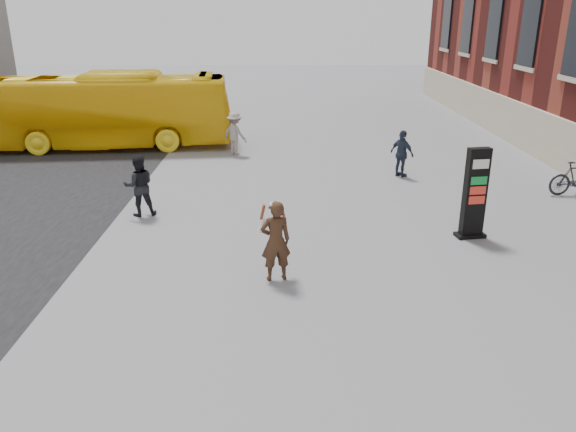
{
  "coord_description": "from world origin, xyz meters",
  "views": [
    {
      "loc": [
        -0.42,
        -11.44,
        5.32
      ],
      "look_at": [
        -0.3,
        0.26,
        1.06
      ],
      "focal_mm": 35.0,
      "sensor_mm": 36.0,
      "label": 1
    }
  ],
  "objects_px": {
    "pedestrian_b": "(235,134)",
    "pedestrian_c": "(402,154)",
    "woman": "(275,240)",
    "bus": "(97,111)",
    "pedestrian_a": "(139,185)",
    "info_pylon": "(475,194)"
  },
  "relations": [
    {
      "from": "bus",
      "to": "pedestrian_c",
      "type": "height_order",
      "value": "bus"
    },
    {
      "from": "woman",
      "to": "pedestrian_b",
      "type": "distance_m",
      "value": 11.21
    },
    {
      "from": "woman",
      "to": "pedestrian_b",
      "type": "xyz_separation_m",
      "value": [
        -1.72,
        11.07,
        -0.06
      ]
    },
    {
      "from": "woman",
      "to": "pedestrian_b",
      "type": "relative_size",
      "value": 1.04
    },
    {
      "from": "pedestrian_b",
      "to": "woman",
      "type": "bearing_deg",
      "value": 135.85
    },
    {
      "from": "pedestrian_a",
      "to": "pedestrian_b",
      "type": "distance_m",
      "value": 7.35
    },
    {
      "from": "info_pylon",
      "to": "woman",
      "type": "relative_size",
      "value": 1.31
    },
    {
      "from": "bus",
      "to": "pedestrian_a",
      "type": "height_order",
      "value": "bus"
    },
    {
      "from": "pedestrian_a",
      "to": "pedestrian_b",
      "type": "xyz_separation_m",
      "value": [
        2.06,
        7.05,
        -0.02
      ]
    },
    {
      "from": "info_pylon",
      "to": "pedestrian_c",
      "type": "bearing_deg",
      "value": 87.5
    },
    {
      "from": "bus",
      "to": "pedestrian_a",
      "type": "relative_size",
      "value": 6.42
    },
    {
      "from": "bus",
      "to": "pedestrian_c",
      "type": "bearing_deg",
      "value": -116.14
    },
    {
      "from": "pedestrian_b",
      "to": "pedestrian_c",
      "type": "relative_size",
      "value": 1.05
    },
    {
      "from": "bus",
      "to": "pedestrian_c",
      "type": "relative_size",
      "value": 6.88
    },
    {
      "from": "pedestrian_a",
      "to": "woman",
      "type": "bearing_deg",
      "value": 116.04
    },
    {
      "from": "pedestrian_a",
      "to": "bus",
      "type": "bearing_deg",
      "value": -83.49
    },
    {
      "from": "pedestrian_b",
      "to": "pedestrian_a",
      "type": "bearing_deg",
      "value": 110.73
    },
    {
      "from": "woman",
      "to": "bus",
      "type": "bearing_deg",
      "value": -72.93
    },
    {
      "from": "woman",
      "to": "pedestrian_a",
      "type": "bearing_deg",
      "value": -60.74
    },
    {
      "from": "woman",
      "to": "pedestrian_a",
      "type": "xyz_separation_m",
      "value": [
        -3.78,
        4.02,
        -0.04
      ]
    },
    {
      "from": "pedestrian_a",
      "to": "pedestrian_c",
      "type": "relative_size",
      "value": 1.07
    },
    {
      "from": "pedestrian_b",
      "to": "pedestrian_c",
      "type": "xyz_separation_m",
      "value": [
        5.92,
        -3.23,
        -0.04
      ]
    }
  ]
}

